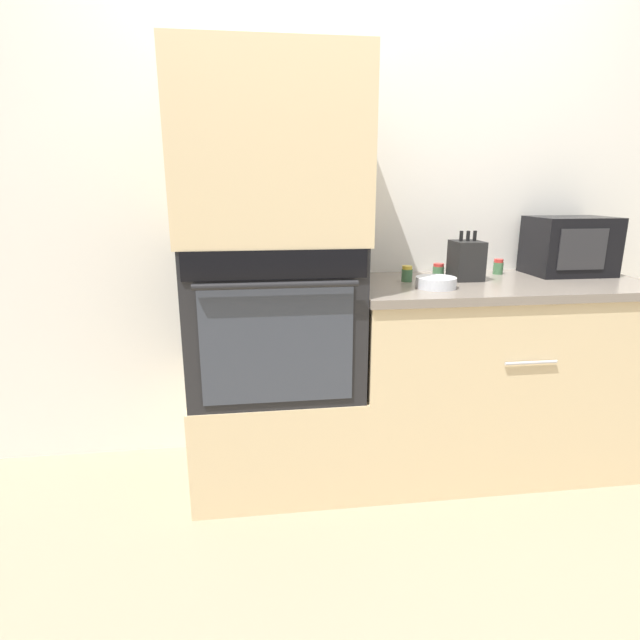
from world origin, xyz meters
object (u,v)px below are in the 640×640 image
condiment_jar_mid (438,270)px  condiment_jar_far (498,267)px  condiment_jar_near (407,274)px  bowl (436,282)px  microwave (569,246)px  knife_block (466,260)px  wall_oven (274,314)px

condiment_jar_mid → condiment_jar_far: bearing=5.2°
condiment_jar_near → condiment_jar_far: (0.49, 0.13, 0.00)m
bowl → condiment_jar_near: condiment_jar_near is taller
bowl → condiment_jar_far: size_ratio=2.32×
microwave → bowl: microwave is taller
knife_block → wall_oven: bearing=-175.8°
knife_block → condiment_jar_far: 0.25m
bowl → condiment_jar_mid: bearing=67.7°
condiment_jar_near → knife_block: bearing=2.6°
bowl → condiment_jar_far: (0.42, 0.29, 0.01)m
condiment_jar_near → condiment_jar_far: bearing=14.9°
condiment_jar_near → condiment_jar_mid: size_ratio=1.14×
bowl → condiment_jar_far: condiment_jar_far is taller
microwave → condiment_jar_near: microwave is taller
condiment_jar_far → microwave: bearing=-8.3°
wall_oven → microwave: bearing=5.5°
wall_oven → condiment_jar_near: wall_oven is taller
wall_oven → bowl: wall_oven is taller
wall_oven → knife_block: 0.90m
microwave → bowl: bearing=-162.0°
condiment_jar_near → bowl: bearing=-63.7°
condiment_jar_mid → wall_oven: bearing=-168.7°
condiment_jar_near → condiment_jar_far: size_ratio=0.97×
microwave → condiment_jar_near: 0.83m
microwave → condiment_jar_far: (-0.32, 0.05, -0.10)m
wall_oven → condiment_jar_far: bearing=9.6°
wall_oven → condiment_jar_near: size_ratio=9.93×
knife_block → bowl: knife_block is taller
condiment_jar_near → microwave: bearing=5.9°
condiment_jar_near → wall_oven: bearing=-175.0°
microwave → condiment_jar_near: size_ratio=5.28×
bowl → knife_block: bearing=40.3°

